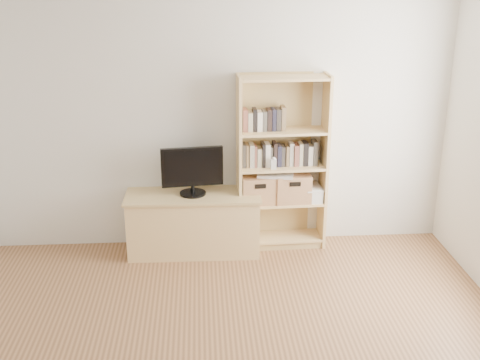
{
  "coord_description": "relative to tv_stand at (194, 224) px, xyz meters",
  "views": [
    {
      "loc": [
        -0.19,
        -3.17,
        2.71
      ],
      "look_at": [
        0.15,
        1.9,
        0.87
      ],
      "focal_mm": 45.0,
      "sensor_mm": 36.0,
      "label": 1
    }
  ],
  "objects": [
    {
      "name": "tv_stand",
      "position": [
        0.0,
        0.0,
        0.0
      ],
      "size": [
        1.27,
        0.5,
        0.58
      ],
      "primitive_type": "cube",
      "rotation": [
        0.0,
        0.0,
        -0.02
      ],
      "color": "tan",
      "rests_on": "floor"
    },
    {
      "name": "television",
      "position": [
        0.0,
        0.0,
        0.55
      ],
      "size": [
        0.59,
        0.11,
        0.46
      ],
      "primitive_type": "cube",
      "rotation": [
        0.0,
        0.0,
        0.12
      ],
      "color": "black",
      "rests_on": "tv_stand"
    },
    {
      "name": "magazine_stack",
      "position": [
        1.17,
        0.09,
        0.26
      ],
      "size": [
        0.2,
        0.28,
        0.13
      ],
      "primitive_type": "cube",
      "rotation": [
        0.0,
        0.0,
        0.06
      ],
      "color": "beige",
      "rests_on": "bookshelf"
    },
    {
      "name": "laptop",
      "position": [
        0.81,
        0.07,
        0.48
      ],
      "size": [
        0.39,
        0.3,
        0.03
      ],
      "primitive_type": "cube",
      "rotation": [
        0.0,
        0.0,
        -0.21
      ],
      "color": "white",
      "rests_on": "basket_left"
    },
    {
      "name": "books_row_mid",
      "position": [
        0.87,
        0.1,
        0.68
      ],
      "size": [
        0.88,
        0.22,
        0.23
      ],
      "primitive_type": "cube",
      "rotation": [
        0.0,
        0.0,
        0.06
      ],
      "color": "#36312C",
      "rests_on": "bookshelf"
    },
    {
      "name": "books_row_upper",
      "position": [
        0.68,
        0.09,
        1.02
      ],
      "size": [
        0.4,
        0.17,
        0.2
      ],
      "primitive_type": "cube",
      "rotation": [
        0.0,
        0.0,
        0.08
      ],
      "color": "#36312C",
      "rests_on": "bookshelf"
    },
    {
      "name": "bookshelf",
      "position": [
        0.87,
        0.08,
        0.58
      ],
      "size": [
        0.88,
        0.34,
        1.74
      ],
      "primitive_type": "cube",
      "rotation": [
        0.0,
        0.0,
        0.04
      ],
      "color": "tan",
      "rests_on": "floor"
    },
    {
      "name": "baby_monitor",
      "position": [
        0.78,
        -0.02,
        0.61
      ],
      "size": [
        0.06,
        0.04,
        0.1
      ],
      "primitive_type": "cube",
      "rotation": [
        0.0,
        0.0,
        -0.15
      ],
      "color": "white",
      "rests_on": "bookshelf"
    },
    {
      "name": "basket_right",
      "position": [
        0.98,
        0.08,
        0.33
      ],
      "size": [
        0.36,
        0.3,
        0.28
      ],
      "primitive_type": "cube",
      "rotation": [
        0.0,
        0.0,
        0.06
      ],
      "color": "olive",
      "rests_on": "bookshelf"
    },
    {
      "name": "back_wall",
      "position": [
        0.28,
        0.24,
        1.01
      ],
      "size": [
        4.5,
        0.02,
        2.6
      ],
      "primitive_type": "cube",
      "color": "silver",
      "rests_on": "floor"
    },
    {
      "name": "basket_left",
      "position": [
        0.64,
        0.07,
        0.33
      ],
      "size": [
        0.35,
        0.29,
        0.27
      ],
      "primitive_type": "cube",
      "rotation": [
        0.0,
        0.0,
        0.06
      ],
      "color": "olive",
      "rests_on": "bookshelf"
    }
  ]
}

